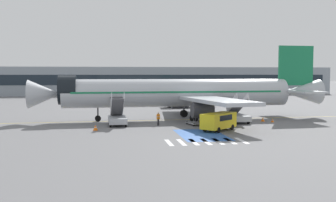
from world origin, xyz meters
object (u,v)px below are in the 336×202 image
object	(u,v)px
baggage_cart	(195,123)
ground_crew_2	(158,118)
service_van_0	(219,120)
traffic_cone_1	(273,120)
airliner	(182,93)
boarding_stairs_forward	(117,117)
ground_crew_3	(207,115)
ground_crew_1	(208,114)
boarding_stairs_aft	(237,115)
ground_crew_0	(200,115)
terminal_building	(122,81)
fuel_tanker	(188,98)
traffic_cone_0	(95,128)
traffic_cone_2	(263,119)

from	to	relation	value
baggage_cart	ground_crew_2	world-z (taller)	ground_crew_2
service_van_0	traffic_cone_1	distance (m)	11.64
airliner	service_van_0	size ratio (longest dim) A/B	8.53
boarding_stairs_forward	ground_crew_2	size ratio (longest dim) A/B	3.20
traffic_cone_1	ground_crew_3	bearing A→B (deg)	173.01
boarding_stairs_forward	ground_crew_2	distance (m)	5.23
service_van_0	baggage_cart	size ratio (longest dim) A/B	1.73
ground_crew_1	boarding_stairs_forward	bearing A→B (deg)	116.51
boarding_stairs_aft	ground_crew_0	xyz separation A→B (m)	(-4.97, 0.79, -0.06)
ground_crew_2	terminal_building	size ratio (longest dim) A/B	0.01
boarding_stairs_forward	traffic_cone_1	bearing A→B (deg)	-1.46
airliner	ground_crew_1	world-z (taller)	airliner
ground_crew_2	boarding_stairs_aft	bearing A→B (deg)	-35.54
airliner	traffic_cone_1	world-z (taller)	airliner
ground_crew_2	terminal_building	world-z (taller)	terminal_building
service_van_0	airliner	bearing A→B (deg)	-31.68
ground_crew_0	fuel_tanker	bearing A→B (deg)	-58.51
service_van_0	ground_crew_0	xyz separation A→B (m)	(-0.36, 7.84, -0.28)
boarding_stairs_aft	traffic_cone_0	distance (m)	19.22
airliner	boarding_stairs_aft	world-z (taller)	airliner
boarding_stairs_forward	baggage_cart	distance (m)	9.90
boarding_stairs_forward	fuel_tanker	world-z (taller)	boarding_stairs_forward
airliner	ground_crew_0	distance (m)	4.88
service_van_0	ground_crew_1	world-z (taller)	service_van_0
traffic_cone_1	traffic_cone_2	bearing A→B (deg)	133.55
baggage_cart	ground_crew_3	distance (m)	3.37
airliner	boarding_stairs_aft	xyz separation A→B (m)	(6.71, -4.33, -2.83)
boarding_stairs_forward	service_van_0	size ratio (longest dim) A/B	1.07
boarding_stairs_forward	terminal_building	world-z (taller)	terminal_building
airliner	traffic_cone_0	world-z (taller)	airliner
baggage_cart	ground_crew_3	size ratio (longest dim) A/B	1.56
traffic_cone_2	terminal_building	size ratio (longest dim) A/B	0.00
service_van_0	ground_crew_3	world-z (taller)	service_van_0
service_van_0	ground_crew_0	size ratio (longest dim) A/B	3.02
airliner	baggage_cart	distance (m)	7.01
service_van_0	ground_crew_3	xyz separation A→B (m)	(0.66, 7.73, -0.16)
boarding_stairs_forward	traffic_cone_2	distance (m)	19.97
ground_crew_2	ground_crew_1	bearing A→B (deg)	-20.95
service_van_0	traffic_cone_0	distance (m)	14.23
boarding_stairs_forward	ground_crew_3	world-z (taller)	boarding_stairs_forward
boarding_stairs_forward	fuel_tanker	size ratio (longest dim) A/B	0.49
boarding_stairs_aft	traffic_cone_0	bearing A→B (deg)	-167.31
boarding_stairs_forward	traffic_cone_0	world-z (taller)	boarding_stairs_forward
boarding_stairs_forward	terminal_building	distance (m)	76.18
baggage_cart	traffic_cone_2	xyz separation A→B (m)	(10.14, 2.30, 0.04)
fuel_tanker	baggage_cart	bearing A→B (deg)	-13.38
fuel_tanker	service_van_0	distance (m)	32.04
service_van_0	ground_crew_3	size ratio (longest dim) A/B	2.70
airliner	boarding_stairs_forward	size ratio (longest dim) A/B	8.00
traffic_cone_0	terminal_building	world-z (taller)	terminal_building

